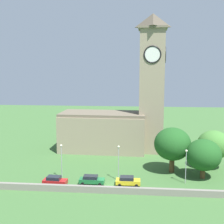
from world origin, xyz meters
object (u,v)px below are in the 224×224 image
at_px(tree_riverside_east, 214,145).
at_px(streetlamp_west_mid, 61,156).
at_px(streetlamp_central, 119,157).
at_px(tree_churchyard, 172,144).
at_px(car_green, 92,180).
at_px(tree_riverside_west, 203,155).
at_px(church, 120,115).
at_px(car_red, 55,181).
at_px(streetlamp_east_mid, 186,161).
at_px(car_yellow, 128,181).

bearing_deg(tree_riverside_east, streetlamp_west_mid, -164.03).
bearing_deg(streetlamp_central, tree_riverside_east, 24.07).
relative_size(streetlamp_west_mid, tree_churchyard, 0.73).
bearing_deg(streetlamp_central, car_green, -156.11).
distance_m(tree_riverside_east, tree_riverside_west, 7.02).
bearing_deg(tree_riverside_east, church, 149.38).
relative_size(streetlamp_west_mid, streetlamp_central, 0.99).
xyz_separation_m(car_red, streetlamp_central, (11.57, 3.44, 3.76)).
bearing_deg(tree_riverside_east, car_green, -155.96).
relative_size(car_green, streetlamp_west_mid, 0.68).
distance_m(car_green, tree_riverside_west, 22.24).
bearing_deg(streetlamp_central, tree_churchyard, 28.01).
relative_size(car_red, tree_riverside_west, 0.57).
bearing_deg(tree_riverside_east, tree_churchyard, -160.92).
relative_size(car_red, streetlamp_central, 0.64).
bearing_deg(tree_riverside_east, streetlamp_east_mid, -128.32).
height_order(car_green, streetlamp_central, streetlamp_central).
bearing_deg(car_yellow, church, 97.34).
height_order(car_red, tree_riverside_west, tree_riverside_west).
xyz_separation_m(streetlamp_east_mid, tree_riverside_east, (7.18, 9.09, 0.81)).
bearing_deg(car_yellow, tree_riverside_west, 18.38).
bearing_deg(streetlamp_west_mid, streetlamp_east_mid, -0.53).
height_order(tree_riverside_east, tree_riverside_west, tree_riverside_east).
relative_size(streetlamp_east_mid, tree_riverside_west, 0.83).
xyz_separation_m(car_red, tree_riverside_east, (31.41, 12.30, 4.33)).
xyz_separation_m(tree_riverside_east, tree_riverside_west, (-3.39, -6.13, -0.48)).
height_order(streetlamp_west_mid, tree_riverside_west, tree_riverside_west).
relative_size(streetlamp_east_mid, tree_riverside_east, 0.78).
height_order(streetlamp_east_mid, tree_riverside_east, tree_riverside_east).
bearing_deg(car_green, streetlamp_east_mid, 6.31).
height_order(streetlamp_central, tree_riverside_west, tree_riverside_west).
bearing_deg(tree_churchyard, streetlamp_east_mid, -72.33).
bearing_deg(tree_churchyard, car_red, -157.70).
height_order(tree_riverside_east, tree_churchyard, tree_churchyard).
relative_size(streetlamp_west_mid, tree_riverside_east, 0.83).
height_order(church, car_green, church).
distance_m(car_red, car_green, 6.80).
bearing_deg(streetlamp_east_mid, streetlamp_central, 178.96).
relative_size(tree_riverside_east, tree_riverside_west, 1.06).
bearing_deg(tree_riverside_west, car_green, -167.07).
bearing_deg(streetlamp_west_mid, tree_riverside_west, 5.67).
xyz_separation_m(church, car_green, (-3.76, -23.44, -8.67)).
height_order(car_yellow, streetlamp_central, streetlamp_central).
bearing_deg(streetlamp_east_mid, tree_riverside_east, 51.68).
xyz_separation_m(streetlamp_west_mid, tree_riverside_west, (27.59, 2.74, 0.12)).
distance_m(car_yellow, tree_riverside_west, 15.84).
bearing_deg(tree_churchyard, tree_riverside_west, -27.73).
bearing_deg(streetlamp_west_mid, tree_riverside_east, 15.97).
distance_m(streetlamp_west_mid, streetlamp_central, 11.14).
xyz_separation_m(car_red, car_yellow, (13.44, 1.33, -0.05)).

